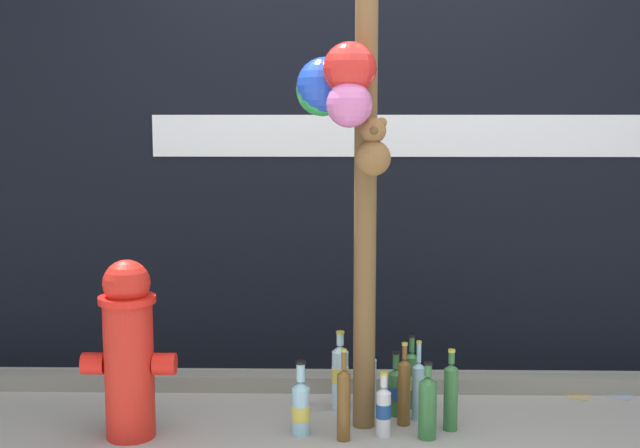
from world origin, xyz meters
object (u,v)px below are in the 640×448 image
bottle_2 (418,389)px  bottle_4 (404,390)px  bottle_1 (396,390)px  bottle_7 (411,379)px  memorial_post (351,42)px  fire_hydrant (129,348)px  bottle_8 (383,409)px  bottle_0 (451,395)px  bottle_6 (301,407)px  bottle_9 (428,406)px  bottle_5 (369,377)px  bottle_3 (344,403)px  bottle_10 (340,375)px

bottle_2 → bottle_4: bottle_4 is taller
bottle_1 → bottle_7: bearing=52.2°
memorial_post → fire_hydrant: (-0.96, -0.11, -1.30)m
bottle_8 → fire_hydrant: bearing=-178.5°
bottle_0 → bottle_6: 0.67m
bottle_9 → bottle_2: bearing=94.8°
bottle_1 → bottle_2: bearing=-29.7°
bottle_2 → bottle_7: bottle_2 is taller
bottle_1 → bottle_2: size_ratio=0.82×
fire_hydrant → bottle_8: fire_hydrant is taller
bottle_6 → bottle_8: size_ratio=1.15×
bottle_1 → bottle_6: bottle_6 is taller
fire_hydrant → memorial_post: bearing=6.8°
bottle_5 → bottle_3: bearing=-106.9°
bottle_4 → bottle_8: 0.17m
memorial_post → bottle_6: size_ratio=9.22×
bottle_0 → bottle_1: (-0.23, 0.18, -0.04)m
bottle_5 → bottle_8: (0.05, -0.37, -0.03)m
bottle_0 → bottle_5: bearing=140.1°
fire_hydrant → bottle_3: (0.93, -0.02, -0.23)m
fire_hydrant → bottle_1: bearing=13.4°
memorial_post → bottle_2: bearing=18.9°
memorial_post → bottle_0: 1.60m
memorial_post → bottle_5: 1.58m
bottle_1 → bottle_4: 0.13m
bottle_2 → bottle_5: bottle_2 is taller
bottle_0 → bottle_3: size_ratio=0.91×
bottle_9 → bottle_10: (-0.38, 0.35, 0.02)m
bottle_3 → bottle_10: size_ratio=1.06×
bottle_5 → bottle_2: bearing=-38.5°
fire_hydrant → bottle_9: (1.29, 0.01, -0.25)m
bottle_1 → bottle_5: size_ratio=0.85×
memorial_post → bottle_6: (-0.22, -0.08, -1.57)m
bottle_2 → bottle_10: 0.38m
bottle_7 → bottle_10: (-0.34, -0.03, 0.02)m
bottle_3 → bottle_5: bearing=73.1°
bottle_5 → bottle_7: bottle_5 is taller
bottle_4 → bottle_8: (-0.10, -0.13, -0.04)m
bottle_0 → bottle_7: (-0.15, 0.28, -0.02)m
bottle_6 → bottle_7: bottle_7 is taller
bottle_2 → bottle_9: bottle_2 is taller
bottle_1 → bottle_3: size_ratio=0.76×
memorial_post → bottle_0: memorial_post is taller
bottle_3 → bottle_9: (0.36, 0.03, -0.02)m
bottle_0 → bottle_8: (-0.30, -0.08, -0.04)m
bottle_4 → bottle_9: bearing=-60.3°
bottle_10 → fire_hydrant: bearing=-158.7°
bottle_4 → bottle_2: bearing=41.2°
bottle_4 → bottle_9: size_ratio=1.12×
bottle_2 → fire_hydrant: bearing=-170.1°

